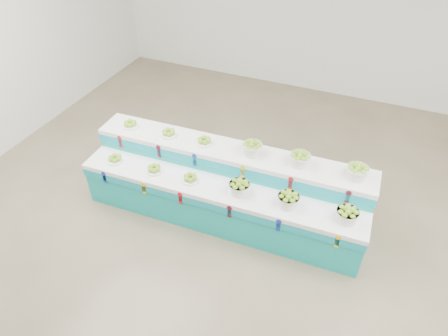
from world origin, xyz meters
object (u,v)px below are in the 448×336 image
at_px(display_stand, 224,187).
at_px(basket_upper_right, 357,171).
at_px(plate_upper_mid, 169,132).
at_px(basket_lower_left, 239,187).

xyz_separation_m(display_stand, basket_upper_right, (1.72, 0.31, 0.62)).
bearing_deg(plate_upper_mid, basket_lower_left, -19.77).
xyz_separation_m(display_stand, plate_upper_mid, (-0.98, 0.23, 0.56)).
bearing_deg(display_stand, plate_upper_mid, 165.39).
relative_size(plate_upper_mid, basket_upper_right, 0.90).
distance_m(basket_lower_left, plate_upper_mid, 1.41).
relative_size(basket_lower_left, basket_upper_right, 1.00).
distance_m(display_stand, basket_lower_left, 0.52).
bearing_deg(basket_lower_left, basket_upper_right, 21.47).
bearing_deg(display_stand, basket_upper_right, 8.35).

